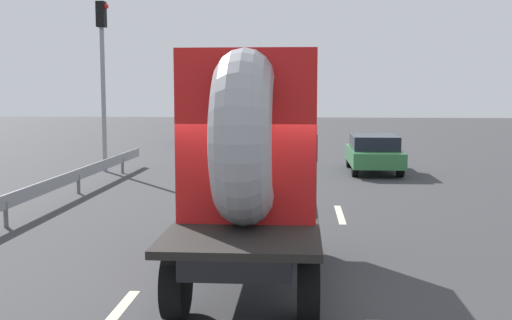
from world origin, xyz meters
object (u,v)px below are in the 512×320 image
distant_sedan (374,152)px  traffic_light (103,62)px  flatbed_truck (253,169)px  oncoming_car (198,129)px

distant_sedan → traffic_light: size_ratio=0.68×
distant_sedan → traffic_light: 10.28m
flatbed_truck → distant_sedan: size_ratio=1.22×
traffic_light → oncoming_car: bearing=85.1°
traffic_light → oncoming_car: 14.10m
flatbed_truck → oncoming_car: (-5.22, 26.28, -1.00)m
oncoming_car → traffic_light: bearing=-94.9°
distant_sedan → traffic_light: bearing=-176.8°
traffic_light → oncoming_car: size_ratio=1.47×
oncoming_car → distant_sedan: bearing=-56.8°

